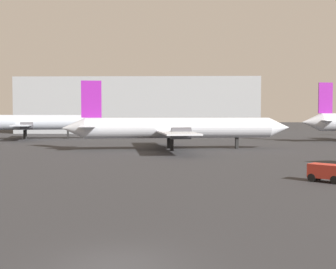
% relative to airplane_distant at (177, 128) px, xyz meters
% --- Properties ---
extents(ground_plane, '(600.00, 600.00, 0.00)m').
position_rel_airplane_distant_xyz_m(ground_plane, '(-1.68, -47.43, -3.08)').
color(ground_plane, '#2D2D30').
extents(airplane_distant, '(32.93, 25.65, 9.68)m').
position_rel_airplane_distant_xyz_m(airplane_distant, '(0.00, 0.00, 0.00)').
color(airplane_distant, silver).
rests_on(airplane_distant, ground_plane).
extents(airplane_far_right, '(29.67, 22.75, 9.05)m').
position_rel_airplane_distant_xyz_m(airplane_far_right, '(-30.42, 26.01, 0.36)').
color(airplane_far_right, '#B2BCCC').
rests_on(airplane_far_right, ground_plane).
extents(baggage_cart, '(2.66, 2.56, 1.30)m').
position_rel_airplane_distant_xyz_m(baggage_cart, '(11.02, -29.69, -2.32)').
color(baggage_cart, red).
rests_on(baggage_cart, ground_plane).
extents(terminal_building, '(65.86, 25.15, 15.24)m').
position_rel_airplane_distant_xyz_m(terminal_building, '(-11.17, 64.43, 4.54)').
color(terminal_building, '#999EA3').
rests_on(terminal_building, ground_plane).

